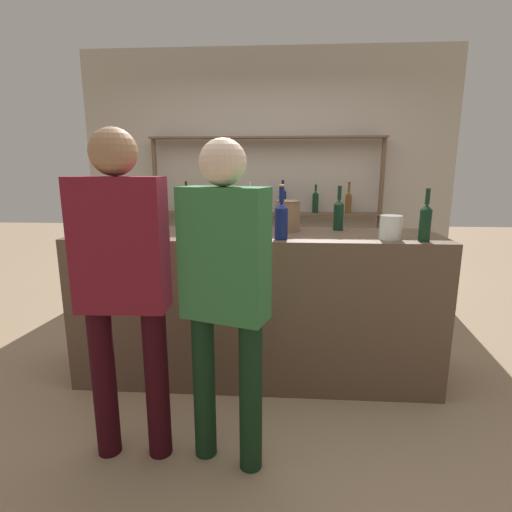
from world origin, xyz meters
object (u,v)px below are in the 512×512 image
wine_glass (202,216)px  customer_center (225,283)px  counter_bottle_2 (425,221)px  customer_left (122,274)px  counter_bottle_1 (339,214)px  ice_bucket (288,216)px  counter_bottle_0 (281,219)px  cork_jar (391,227)px

wine_glass → customer_center: (0.31, -1.03, -0.20)m
counter_bottle_2 → customer_center: 1.38m
counter_bottle_2 → wine_glass: bearing=167.7°
customer_left → counter_bottle_2: bearing=-69.9°
counter_bottle_2 → wine_glass: counter_bottle_2 is taller
counter_bottle_1 → ice_bucket: bearing=-170.3°
counter_bottle_0 → counter_bottle_2: size_ratio=1.06×
customer_left → counter_bottle_0: bearing=-50.6°
counter_bottle_0 → wine_glass: 0.66m
counter_bottle_0 → cork_jar: 0.71m
cork_jar → customer_center: bearing=-141.7°
counter_bottle_1 → ice_bucket: 0.38m
ice_bucket → counter_bottle_2: bearing=-22.8°
counter_bottle_1 → counter_bottle_2: bearing=-41.4°
customer_center → cork_jar: bearing=-33.5°
wine_glass → customer_center: 1.09m
counter_bottle_2 → wine_glass: 1.51m
customer_center → counter_bottle_0: bearing=-2.3°
counter_bottle_0 → ice_bucket: counter_bottle_0 is taller
counter_bottle_0 → customer_center: size_ratio=0.21×
ice_bucket → wine_glass: bearing=-176.5°
cork_jar → customer_center: 1.25m
counter_bottle_0 → wine_glass: size_ratio=2.35×
counter_bottle_2 → cork_jar: size_ratio=2.14×
wine_glass → ice_bucket: size_ratio=0.67×
ice_bucket → cork_jar: ice_bucket is taller
counter_bottle_2 → customer_left: (-1.68, -0.68, -0.19)m
counter_bottle_2 → ice_bucket: counter_bottle_2 is taller
customer_center → counter_bottle_2: bearing=-40.6°
counter_bottle_2 → customer_left: bearing=-157.9°
ice_bucket → customer_center: 1.13m
counter_bottle_1 → counter_bottle_2: counter_bottle_2 is taller
wine_glass → cork_jar: cork_jar is taller
wine_glass → customer_center: customer_center is taller
counter_bottle_0 → customer_center: 0.79m
counter_bottle_0 → customer_left: 1.06m
customer_left → customer_center: size_ratio=1.03×
customer_left → customer_center: bearing=-94.5°
counter_bottle_1 → counter_bottle_2: 0.64m
counter_bottle_2 → cork_jar: 0.21m
counter_bottle_0 → counter_bottle_1: 0.59m
counter_bottle_2 → counter_bottle_0: bearing=179.6°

